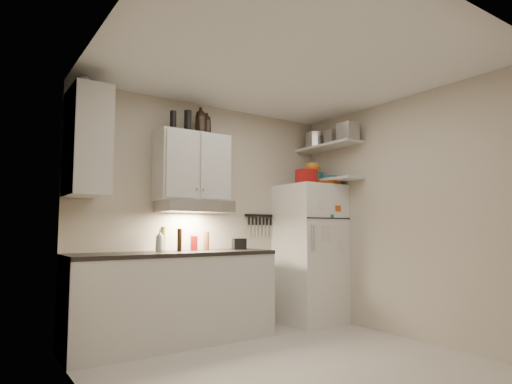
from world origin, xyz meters
TOP-DOWN VIEW (x-y plane):
  - floor at (0.00, 0.00)m, footprint 3.20×3.00m
  - ceiling at (0.00, 0.00)m, footprint 3.20×3.00m
  - back_wall at (0.00, 1.51)m, footprint 3.20×0.02m
  - left_wall at (-1.61, 0.00)m, footprint 0.02×3.00m
  - right_wall at (1.61, 0.00)m, footprint 0.02×3.00m
  - base_cabinet at (-0.55, 1.20)m, footprint 2.10×0.60m
  - countertop at (-0.55, 1.20)m, footprint 2.10×0.62m
  - upper_cabinet at (-0.30, 1.33)m, footprint 0.80×0.33m
  - side_cabinet at (-1.44, 1.20)m, footprint 0.33×0.55m
  - range_hood at (-0.30, 1.27)m, footprint 0.76×0.46m
  - fridge at (1.25, 1.16)m, footprint 0.70×0.68m
  - shelf_hi at (1.45, 1.02)m, footprint 0.30×0.95m
  - shelf_lo at (1.45, 1.02)m, footprint 0.30×0.95m
  - knife_strip at (0.70, 1.49)m, footprint 0.42×0.02m
  - dutch_oven at (1.05, 0.99)m, footprint 0.35×0.35m
  - book_stack at (1.41, 0.99)m, footprint 0.24×0.29m
  - spice_jar at (1.37, 1.07)m, footprint 0.06×0.06m
  - stock_pot at (1.46, 1.26)m, footprint 0.34×0.34m
  - tin_a at (1.45, 0.93)m, footprint 0.19×0.17m
  - tin_b at (1.39, 0.62)m, footprint 0.20×0.20m
  - bowl_teal at (1.40, 1.26)m, footprint 0.26×0.26m
  - bowl_orange at (1.35, 1.21)m, footprint 0.21×0.21m
  - bowl_yellow at (1.35, 1.21)m, footprint 0.16×0.16m
  - plates at (1.50, 1.05)m, footprint 0.21×0.21m
  - growler_a at (-0.22, 1.30)m, footprint 0.14×0.14m
  - growler_b at (-0.12, 1.34)m, footprint 0.11×0.11m
  - thermos_a at (-0.40, 1.26)m, footprint 0.09×0.09m
  - thermos_b at (-0.56, 1.26)m, footprint 0.07×0.07m
  - side_jar at (-1.46, 1.29)m, footprint 0.11×0.11m
  - soap_bottle at (-0.68, 1.27)m, footprint 0.11×0.11m
  - pepper_mill at (-0.12, 1.32)m, footprint 0.08×0.08m
  - oil_bottle at (-0.63, 1.33)m, footprint 0.05×0.05m
  - vinegar_bottle at (-0.48, 1.24)m, footprint 0.05×0.05m
  - clear_bottle at (-0.28, 1.33)m, footprint 0.08×0.08m
  - red_jar at (-0.28, 1.32)m, footprint 0.09×0.09m
  - caddy at (0.25, 1.24)m, footprint 0.17×0.14m

SIDE VIEW (x-z plane):
  - floor at x=0.00m, z-range -0.02..0.00m
  - base_cabinet at x=-0.55m, z-range 0.00..0.88m
  - fridge at x=1.25m, z-range 0.00..1.70m
  - countertop at x=-0.55m, z-range 0.88..0.92m
  - caddy at x=0.25m, z-range 0.92..1.04m
  - red_jar at x=-0.28m, z-range 0.92..1.08m
  - clear_bottle at x=-0.28m, z-range 0.92..1.11m
  - pepper_mill at x=-0.12m, z-range 0.92..1.12m
  - vinegar_bottle at x=-0.48m, z-range 0.92..1.16m
  - oil_bottle at x=-0.63m, z-range 0.92..1.17m
  - soap_bottle at x=-0.68m, z-range 0.92..1.18m
  - back_wall at x=0.00m, z-range 0.00..2.60m
  - left_wall at x=-1.61m, z-range 0.00..2.60m
  - right_wall at x=1.61m, z-range 0.00..2.60m
  - knife_strip at x=0.70m, z-range 1.31..1.33m
  - range_hood at x=-0.30m, z-range 1.33..1.45m
  - book_stack at x=1.41m, z-range 1.70..1.79m
  - spice_jar at x=1.37m, z-range 1.70..1.79m
  - shelf_lo at x=1.45m, z-range 1.75..1.77m
  - dutch_oven at x=1.05m, z-range 1.70..1.86m
  - plates at x=1.50m, z-range 1.77..1.83m
  - upper_cabinet at x=-0.30m, z-range 1.45..2.20m
  - bowl_teal at x=1.40m, z-range 1.77..1.88m
  - bowl_orange at x=1.35m, z-range 1.88..1.94m
  - side_cabinet at x=-1.44m, z-range 1.45..2.45m
  - bowl_yellow at x=1.35m, z-range 1.94..2.00m
  - shelf_hi at x=1.45m, z-range 2.19..2.22m
  - thermos_b at x=-0.56m, z-range 2.20..2.40m
  - tin_a at x=1.45m, z-range 2.21..2.39m
  - tin_b at x=1.39m, z-range 2.21..2.41m
  - thermos_a at x=-0.40m, z-range 2.20..2.43m
  - stock_pot at x=1.46m, z-range 2.21..2.42m
  - growler_b at x=-0.12m, z-range 2.20..2.44m
  - growler_a at x=-0.22m, z-range 2.20..2.48m
  - side_jar at x=-1.46m, z-range 2.45..2.59m
  - ceiling at x=0.00m, z-range 2.60..2.62m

